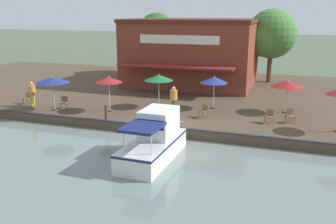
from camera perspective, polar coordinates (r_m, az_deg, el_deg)
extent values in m
plane|color=#4C5B47|center=(22.06, -2.06, -3.79)|extent=(220.00, 220.00, 0.00)
cube|color=#4C3D2D|center=(32.14, 4.93, 2.73)|extent=(22.00, 56.00, 0.60)
cube|color=#2D2D33|center=(21.95, -1.98, -2.11)|extent=(0.20, 50.40, 0.10)
cube|color=brown|center=(34.85, 3.67, 8.89)|extent=(8.30, 11.15, 5.60)
cube|color=#522318|center=(34.66, 3.76, 13.74)|extent=(8.47, 11.38, 0.30)
cube|color=maroon|center=(30.10, 1.11, 6.98)|extent=(1.80, 9.48, 0.16)
cube|color=silver|center=(30.70, 1.62, 10.97)|extent=(0.08, 6.69, 0.70)
cylinder|color=#B7B7B7|center=(26.52, -17.01, 2.54)|extent=(0.06, 0.06, 2.16)
cylinder|color=#2D2D33|center=(26.75, -16.84, 0.35)|extent=(0.36, 0.36, 0.06)
cone|color=navy|center=(26.33, -17.18, 4.71)|extent=(2.24, 2.24, 0.39)
cone|color=yellow|center=(26.33, -17.19, 4.75)|extent=(1.39, 1.39, 0.32)
sphere|color=yellow|center=(26.30, -17.22, 5.13)|extent=(0.08, 0.08, 0.08)
cylinder|color=#B7B7B7|center=(26.03, 6.98, 2.77)|extent=(0.06, 0.06, 2.07)
cylinder|color=#2D2D33|center=(26.26, 6.91, 0.63)|extent=(0.36, 0.36, 0.06)
cone|color=navy|center=(25.85, 7.05, 4.88)|extent=(1.88, 1.88, 0.42)
cone|color=white|center=(25.84, 7.05, 4.93)|extent=(1.16, 1.16, 0.33)
sphere|color=white|center=(25.81, 7.06, 5.34)|extent=(0.08, 0.08, 0.08)
cylinder|color=#B7B7B7|center=(26.28, -1.40, 3.07)|extent=(0.06, 0.06, 2.14)
cylinder|color=#2D2D33|center=(26.51, -1.39, 0.87)|extent=(0.36, 0.36, 0.06)
cone|color=#19663D|center=(26.09, -1.41, 5.25)|extent=(2.03, 2.03, 0.39)
cone|color=silver|center=(26.08, -1.42, 5.30)|extent=(1.26, 1.26, 0.31)
sphere|color=silver|center=(26.06, -1.42, 5.67)|extent=(0.08, 0.08, 0.08)
cylinder|color=#B7B7B7|center=(25.99, 17.57, 2.09)|extent=(0.06, 0.06, 2.02)
cylinder|color=#2D2D33|center=(26.21, 17.40, 0.00)|extent=(0.36, 0.36, 0.06)
cone|color=maroon|center=(25.80, 17.73, 4.13)|extent=(2.05, 2.05, 0.44)
cone|color=white|center=(25.80, 17.74, 4.18)|extent=(1.27, 1.27, 0.35)
sphere|color=white|center=(25.77, 17.77, 4.61)|extent=(0.08, 0.08, 0.08)
cylinder|color=#B7B7B7|center=(25.42, -8.94, 2.56)|extent=(0.06, 0.06, 2.21)
cylinder|color=#2D2D33|center=(25.67, -8.85, 0.22)|extent=(0.36, 0.36, 0.06)
cone|color=maroon|center=(25.22, -9.04, 4.89)|extent=(1.84, 1.84, 0.36)
cone|color=white|center=(25.22, -9.04, 4.93)|extent=(1.14, 1.14, 0.29)
sphere|color=white|center=(25.19, -9.06, 5.29)|extent=(0.08, 0.08, 0.08)
cube|color=brown|center=(26.69, -15.30, 0.83)|extent=(0.05, 0.05, 0.42)
cube|color=brown|center=(26.83, -16.10, 0.84)|extent=(0.05, 0.05, 0.42)
cube|color=brown|center=(27.05, -15.01, 1.04)|extent=(0.05, 0.05, 0.42)
cube|color=brown|center=(27.19, -15.81, 1.05)|extent=(0.05, 0.05, 0.42)
cube|color=brown|center=(26.89, -15.59, 1.38)|extent=(0.53, 0.53, 0.05)
cube|color=brown|center=(27.02, -15.48, 1.94)|extent=(0.14, 0.44, 0.40)
cube|color=brown|center=(23.54, 5.46, -0.57)|extent=(0.05, 0.05, 0.42)
cube|color=brown|center=(23.79, 4.72, -0.39)|extent=(0.05, 0.05, 0.42)
cube|color=brown|center=(23.84, 6.07, -0.38)|extent=(0.05, 0.05, 0.42)
cube|color=brown|center=(24.08, 5.33, -0.21)|extent=(0.05, 0.05, 0.42)
cube|color=brown|center=(23.76, 5.41, 0.11)|extent=(0.59, 0.59, 0.05)
cube|color=brown|center=(23.85, 5.73, 0.72)|extent=(0.23, 0.41, 0.40)
cube|color=brown|center=(28.83, -20.61, 1.43)|extent=(0.04, 0.04, 0.42)
cube|color=brown|center=(29.10, -21.19, 1.49)|extent=(0.04, 0.04, 0.42)
cube|color=brown|center=(29.12, -20.09, 1.61)|extent=(0.04, 0.04, 0.42)
cube|color=brown|center=(29.39, -20.67, 1.67)|extent=(0.04, 0.04, 0.42)
cube|color=brown|center=(29.06, -20.68, 1.96)|extent=(0.46, 0.46, 0.05)
cube|color=brown|center=(29.16, -20.46, 2.47)|extent=(0.06, 0.44, 0.40)
cube|color=brown|center=(23.10, 15.36, -1.36)|extent=(0.05, 0.05, 0.42)
cube|color=brown|center=(23.25, 14.46, -1.19)|extent=(0.05, 0.05, 0.42)
cube|color=brown|center=(23.46, 15.74, -1.13)|extent=(0.05, 0.05, 0.42)
cube|color=brown|center=(23.60, 14.85, -0.97)|extent=(0.05, 0.05, 0.42)
cube|color=brown|center=(23.30, 15.14, -0.66)|extent=(0.56, 0.56, 0.05)
cube|color=brown|center=(23.42, 15.37, -0.02)|extent=(0.18, 0.43, 0.40)
cube|color=brown|center=(23.72, 18.73, -1.20)|extent=(0.05, 0.05, 0.42)
cube|color=brown|center=(23.56, 17.85, -1.23)|extent=(0.05, 0.05, 0.42)
cube|color=brown|center=(24.07, 18.34, -0.93)|extent=(0.05, 0.05, 0.42)
cube|color=brown|center=(23.91, 17.47, -0.97)|extent=(0.05, 0.05, 0.42)
cube|color=brown|center=(23.76, 18.14, -0.59)|extent=(0.59, 0.59, 0.05)
cube|color=brown|center=(23.88, 17.99, 0.06)|extent=(0.22, 0.42, 0.40)
cylinder|color=#337547|center=(25.05, 0.73, 0.96)|extent=(0.13, 0.13, 0.85)
cylinder|color=#337547|center=(24.92, 0.98, 0.88)|extent=(0.13, 0.13, 0.85)
cylinder|color=orange|center=(24.81, 0.86, 2.62)|extent=(0.49, 0.49, 0.67)
sphere|color=#DBB28E|center=(24.72, 0.87, 3.64)|extent=(0.23, 0.23, 0.23)
cylinder|color=gold|center=(28.23, -20.08, 1.65)|extent=(0.13, 0.13, 0.85)
cylinder|color=gold|center=(28.30, -19.76, 1.71)|extent=(0.13, 0.13, 0.85)
cylinder|color=orange|center=(28.11, -20.06, 3.20)|extent=(0.50, 0.50, 0.68)
sphere|color=tan|center=(28.03, -20.14, 4.10)|extent=(0.23, 0.23, 0.23)
cube|color=white|center=(18.39, -2.39, -5.83)|extent=(4.88, 2.04, 0.98)
ellipsoid|color=white|center=(20.51, 0.22, -3.58)|extent=(1.75, 1.86, 0.98)
cube|color=navy|center=(18.25, -2.40, -4.62)|extent=(4.94, 2.08, 0.10)
cube|color=white|center=(18.76, -1.42, -1.58)|extent=(2.12, 1.58, 1.39)
cube|color=black|center=(17.81, -2.64, -1.92)|extent=(0.10, 1.33, 0.49)
cube|color=navy|center=(16.91, -3.93, -2.30)|extent=(1.96, 1.67, 0.13)
cylinder|color=silver|center=(16.32, -2.59, -4.83)|extent=(0.05, 0.05, 1.03)
cylinder|color=silver|center=(16.86, -6.77, -4.26)|extent=(0.05, 0.05, 1.03)
cylinder|color=silver|center=(20.45, 0.42, -1.31)|extent=(0.08, 1.52, 0.04)
cylinder|color=#473323|center=(23.40, -9.41, -0.18)|extent=(0.18, 0.18, 0.91)
cylinder|color=#2D2D33|center=(23.28, -9.46, 0.95)|extent=(0.22, 0.22, 0.04)
cylinder|color=brown|center=(41.11, -1.66, 8.04)|extent=(0.43, 0.43, 3.02)
sphere|color=#2D6028|center=(40.86, -1.70, 12.19)|extent=(3.93, 3.93, 3.93)
sphere|color=#2D6028|center=(40.36, -2.89, 11.58)|extent=(2.75, 2.75, 2.75)
cylinder|color=brown|center=(37.11, 15.20, 6.60)|extent=(0.44, 0.44, 2.82)
sphere|color=#427A38|center=(36.81, 15.54, 11.41)|extent=(4.57, 4.57, 4.57)
sphere|color=#427A38|center=(35.97, 14.29, 10.69)|extent=(3.20, 3.20, 3.20)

